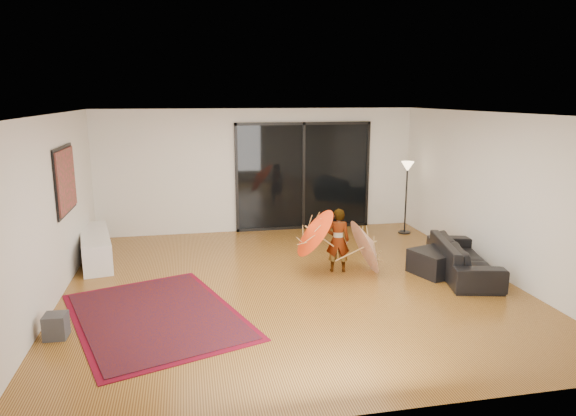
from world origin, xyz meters
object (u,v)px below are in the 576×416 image
object	(u,v)px
sofa	(463,258)
child	(338,240)
ottoman	(436,262)
media_console	(96,247)

from	to	relation	value
sofa	child	bearing A→B (deg)	87.91
ottoman	sofa	bearing A→B (deg)	-15.25
media_console	sofa	xyz separation A→B (m)	(6.20, -1.96, 0.03)
media_console	child	xyz separation A→B (m)	(4.16, -1.40, 0.29)
media_console	child	world-z (taller)	child
media_console	child	size ratio (longest dim) A/B	1.72
sofa	ottoman	world-z (taller)	sofa
media_console	sofa	size ratio (longest dim) A/B	0.95
sofa	ottoman	xyz separation A→B (m)	(-0.43, 0.12, -0.09)
sofa	ottoman	distance (m)	0.46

